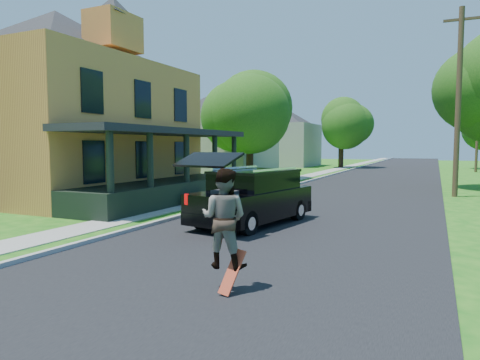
% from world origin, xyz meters
% --- Properties ---
extents(ground, '(140.00, 140.00, 0.00)m').
position_xyz_m(ground, '(0.00, 0.00, 0.00)').
color(ground, '#135C12').
rests_on(ground, ground).
extents(street, '(8.00, 120.00, 0.02)m').
position_xyz_m(street, '(0.00, 20.00, 0.00)').
color(street, black).
rests_on(street, ground).
extents(curb, '(0.15, 120.00, 0.12)m').
position_xyz_m(curb, '(-4.05, 20.00, 0.00)').
color(curb, '#9B9B96').
rests_on(curb, ground).
extents(sidewalk, '(1.30, 120.00, 0.03)m').
position_xyz_m(sidewalk, '(-5.60, 20.00, 0.00)').
color(sidewalk, gray).
rests_on(sidewalk, ground).
extents(front_walk, '(6.50, 1.20, 0.03)m').
position_xyz_m(front_walk, '(-9.50, 6.00, 0.00)').
color(front_walk, gray).
rests_on(front_walk, ground).
extents(main_house, '(15.56, 15.56, 10.10)m').
position_xyz_m(main_house, '(-12.80, 5.99, 4.92)').
color(main_house, '#E89944').
rests_on(main_house, ground).
extents(neighbor_house_mid, '(12.78, 12.78, 8.30)m').
position_xyz_m(neighbor_house_mid, '(-13.50, 24.00, 4.19)').
color(neighbor_house_mid, '#9C988A').
rests_on(neighbor_house_mid, ground).
extents(neighbor_house_far, '(12.78, 12.78, 8.30)m').
position_xyz_m(neighbor_house_far, '(-13.50, 40.00, 4.19)').
color(neighbor_house_far, '#9C988A').
rests_on(neighbor_house_far, ground).
extents(black_suv, '(2.58, 5.01, 2.23)m').
position_xyz_m(black_suv, '(-1.40, 2.67, 0.85)').
color(black_suv, black).
rests_on(black_suv, ground).
extents(skateboarder, '(0.85, 0.69, 1.65)m').
position_xyz_m(skateboarder, '(0.49, -3.00, 1.21)').
color(skateboarder, black).
rests_on(skateboarder, ground).
extents(skateboard, '(0.34, 0.45, 0.69)m').
position_xyz_m(skateboard, '(0.72, -3.16, 0.35)').
color(skateboard, '#AC2B0E').
rests_on(skateboard, ground).
extents(tree_left_mid, '(5.63, 5.61, 8.01)m').
position_xyz_m(tree_left_mid, '(-8.60, 19.07, 5.13)').
color(tree_left_mid, black).
rests_on(tree_left_mid, ground).
extents(tree_left_far, '(6.69, 6.36, 7.85)m').
position_xyz_m(tree_left_far, '(-6.05, 38.75, 5.15)').
color(tree_left_far, black).
rests_on(tree_left_far, ground).
extents(utility_pole_near, '(1.53, 0.25, 8.75)m').
position_xyz_m(utility_pole_near, '(4.50, 13.23, 4.51)').
color(utility_pole_near, '#412C1E').
rests_on(utility_pole_near, ground).
extents(utility_pole_far, '(1.44, 0.46, 7.58)m').
position_xyz_m(utility_pole_far, '(7.00, 35.48, 3.92)').
color(utility_pole_far, '#412C1E').
rests_on(utility_pole_far, ground).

